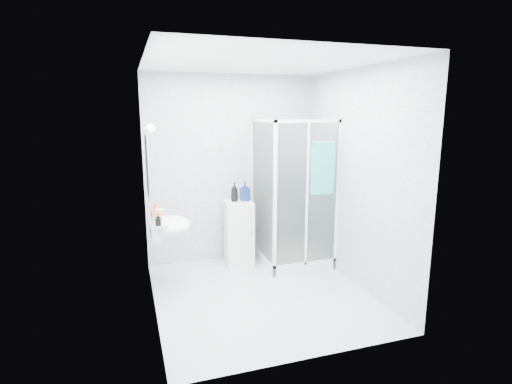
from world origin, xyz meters
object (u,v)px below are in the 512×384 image
object	(u,v)px
wall_basin	(168,226)
soap_dispenser_black	(158,220)
shower_enclosure	(289,234)
shampoo_bottle_a	(234,192)
soap_dispenser_orange	(156,211)
shampoo_bottle_b	(245,191)
storage_cabinet	(239,233)
hand_towel	(323,167)

from	to	relation	value
wall_basin	soap_dispenser_black	size ratio (longest dim) A/B	4.15
shower_enclosure	soap_dispenser_black	distance (m)	1.91
shampoo_bottle_a	soap_dispenser_orange	xyz separation A→B (m)	(-1.08, -0.42, -0.07)
shampoo_bottle_a	soap_dispenser_orange	distance (m)	1.16
shower_enclosure	shampoo_bottle_b	size ratio (longest dim) A/B	7.57
storage_cabinet	hand_towel	world-z (taller)	hand_towel
shower_enclosure	soap_dispenser_orange	size ratio (longest dim) A/B	11.68
shampoo_bottle_a	soap_dispenser_orange	bearing A→B (deg)	-158.51
storage_cabinet	soap_dispenser_orange	size ratio (longest dim) A/B	5.22
soap_dispenser_black	storage_cabinet	bearing A→B (deg)	33.82
storage_cabinet	soap_dispenser_black	xyz separation A→B (m)	(-1.13, -0.76, 0.48)
soap_dispenser_black	shampoo_bottle_b	bearing A→B (deg)	32.32
shower_enclosure	wall_basin	size ratio (longest dim) A/B	3.57
storage_cabinet	hand_towel	xyz separation A→B (m)	(0.92, -0.65, 0.97)
shower_enclosure	storage_cabinet	size ratio (longest dim) A/B	2.24
shower_enclosure	shampoo_bottle_b	world-z (taller)	shower_enclosure
storage_cabinet	soap_dispenser_black	distance (m)	1.44
shampoo_bottle_b	soap_dispenser_black	distance (m)	1.45
soap_dispenser_orange	wall_basin	bearing A→B (deg)	-53.17
shampoo_bottle_b	wall_basin	bearing A→B (deg)	-152.02
hand_towel	shower_enclosure	bearing A→B (deg)	123.88
soap_dispenser_orange	soap_dispenser_black	world-z (taller)	soap_dispenser_orange
shampoo_bottle_b	soap_dispenser_black	world-z (taller)	shampoo_bottle_b
hand_towel	soap_dispenser_black	size ratio (longest dim) A/B	4.98
shampoo_bottle_b	soap_dispenser_orange	size ratio (longest dim) A/B	1.54
shower_enclosure	soap_dispenser_orange	bearing A→B (deg)	-175.17
shower_enclosure	shampoo_bottle_b	xyz separation A→B (m)	(-0.56, 0.27, 0.58)
shampoo_bottle_b	soap_dispenser_orange	bearing A→B (deg)	-161.12
shampoo_bottle_a	shampoo_bottle_b	world-z (taller)	shampoo_bottle_b
shampoo_bottle_a	soap_dispenser_black	world-z (taller)	shampoo_bottle_a
wall_basin	shampoo_bottle_b	world-z (taller)	shampoo_bottle_b
soap_dispenser_black	hand_towel	bearing A→B (deg)	2.93
wall_basin	soap_dispenser_orange	world-z (taller)	soap_dispenser_orange
shower_enclosure	soap_dispenser_black	bearing A→B (deg)	-164.12
shampoo_bottle_a	soap_dispenser_black	xyz separation A→B (m)	(-1.08, -0.78, -0.09)
shower_enclosure	hand_towel	distance (m)	1.08
soap_dispenser_black	shower_enclosure	bearing A→B (deg)	15.88
wall_basin	shampoo_bottle_a	size ratio (longest dim) A/B	2.17
shower_enclosure	storage_cabinet	distance (m)	0.70
storage_cabinet	soap_dispenser_orange	bearing A→B (deg)	-156.14
storage_cabinet	soap_dispenser_black	world-z (taller)	soap_dispenser_black
shampoo_bottle_b	storage_cabinet	bearing A→B (deg)	-169.58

